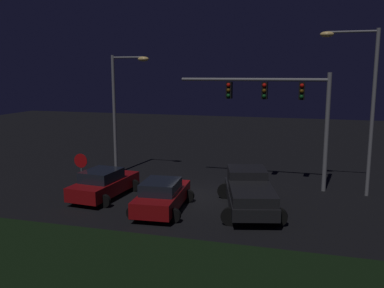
% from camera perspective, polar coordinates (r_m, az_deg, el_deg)
% --- Properties ---
extents(ground_plane, '(80.00, 80.00, 0.00)m').
position_cam_1_polar(ground_plane, '(22.50, 0.51, -6.98)').
color(ground_plane, black).
extents(grass_median, '(21.18, 6.34, 0.10)m').
position_cam_1_polar(grass_median, '(14.38, -9.73, -17.02)').
color(grass_median, black).
rests_on(grass_median, ground_plane).
extents(pickup_truck, '(3.77, 5.73, 1.80)m').
position_cam_1_polar(pickup_truck, '(20.06, 7.82, -6.20)').
color(pickup_truck, black).
rests_on(pickup_truck, ground_plane).
extents(car_sedan, '(2.70, 4.52, 1.51)m').
position_cam_1_polar(car_sedan, '(19.86, -4.14, -7.08)').
color(car_sedan, maroon).
rests_on(car_sedan, ground_plane).
extents(car_sedan_far, '(2.72, 4.54, 1.51)m').
position_cam_1_polar(car_sedan_far, '(22.36, -12.00, -5.34)').
color(car_sedan_far, maroon).
rests_on(car_sedan_far, ground_plane).
extents(traffic_signal_gantry, '(8.32, 0.56, 6.50)m').
position_cam_1_polar(traffic_signal_gantry, '(23.52, 12.22, 5.69)').
color(traffic_signal_gantry, slate).
rests_on(traffic_signal_gantry, ground_plane).
extents(street_lamp_left, '(2.50, 0.44, 7.55)m').
position_cam_1_polar(street_lamp_left, '(26.62, -9.66, 6.01)').
color(street_lamp_left, slate).
rests_on(street_lamp_left, ground_plane).
extents(street_lamp_right, '(2.91, 0.44, 8.69)m').
position_cam_1_polar(street_lamp_right, '(23.29, 22.31, 6.50)').
color(street_lamp_right, slate).
rests_on(street_lamp_right, ground_plane).
extents(stop_sign, '(0.76, 0.08, 2.23)m').
position_cam_1_polar(stop_sign, '(23.00, -14.99, -2.92)').
color(stop_sign, slate).
rests_on(stop_sign, ground_plane).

